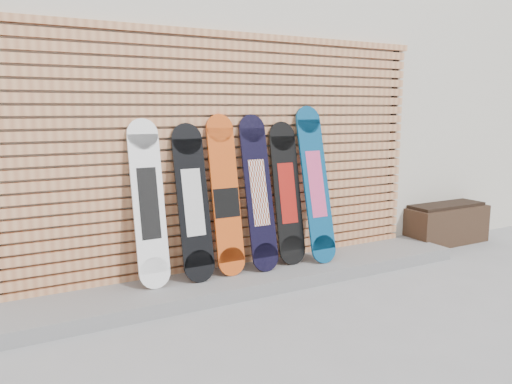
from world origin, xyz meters
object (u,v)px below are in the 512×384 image
at_px(snowboard_0, 149,203).
at_px(snowboard_3, 259,193).
at_px(planter_box, 444,223).
at_px(snowboard_2, 226,196).
at_px(snowboard_4, 287,193).
at_px(snowboard_5, 316,184).
at_px(snowboard_1, 193,202).

bearing_deg(snowboard_0, snowboard_3, -1.59).
height_order(planter_box, snowboard_2, snowboard_2).
bearing_deg(snowboard_4, snowboard_0, 180.00).
height_order(planter_box, snowboard_3, snowboard_3).
bearing_deg(snowboard_5, snowboard_1, 178.37).
distance_m(snowboard_3, snowboard_4, 0.33).
distance_m(snowboard_2, snowboard_5, 0.96).
distance_m(snowboard_4, snowboard_5, 0.31).
bearing_deg(planter_box, snowboard_1, -178.80).
relative_size(snowboard_2, snowboard_5, 0.95).
height_order(snowboard_0, snowboard_5, snowboard_5).
relative_size(snowboard_0, snowboard_5, 0.93).
height_order(snowboard_0, snowboard_2, snowboard_2).
bearing_deg(snowboard_2, snowboard_3, -3.52).
relative_size(planter_box, snowboard_2, 0.74).
distance_m(planter_box, snowboard_4, 2.35).
distance_m(snowboard_3, snowboard_5, 0.63).
height_order(planter_box, snowboard_1, snowboard_1).
bearing_deg(snowboard_1, snowboard_2, 1.75).
height_order(snowboard_0, snowboard_3, snowboard_3).
xyz_separation_m(planter_box, snowboard_4, (-2.28, -0.05, 0.57)).
relative_size(snowboard_2, snowboard_4, 1.06).
xyz_separation_m(planter_box, snowboard_3, (-2.62, -0.08, 0.60)).
bearing_deg(snowboard_2, planter_box, 1.14).
relative_size(planter_box, snowboard_1, 0.78).
height_order(snowboard_3, snowboard_4, snowboard_3).
xyz_separation_m(planter_box, snowboard_1, (-3.26, -0.07, 0.57)).
bearing_deg(snowboard_3, snowboard_4, 4.96).
bearing_deg(snowboard_0, snowboard_5, -1.88).
distance_m(snowboard_0, snowboard_5, 1.67).
height_order(snowboard_1, snowboard_5, snowboard_5).
xyz_separation_m(snowboard_0, snowboard_4, (1.37, -0.00, -0.02)).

